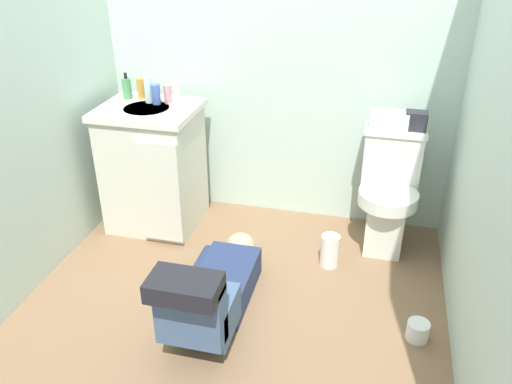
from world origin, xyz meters
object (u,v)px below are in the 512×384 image
toilet (388,192)px  soap_dispenser (127,88)px  person_plumber (213,290)px  bottle_blue (156,94)px  faucet (156,92)px  bottle_white (176,93)px  toiletry_bag (416,121)px  bottle_clear (148,90)px  bottle_amber (141,89)px  vanity_cabinet (154,166)px  tissue_box (389,119)px  toilet_paper_roll (418,331)px  bottle_pink (168,94)px  paper_towel_roll (330,251)px

toilet → soap_dispenser: bearing=179.2°
toilet → soap_dispenser: (-1.68, 0.02, 0.52)m
person_plumber → bottle_blue: bottle_blue is taller
faucet → bottle_white: (0.16, -0.07, 0.03)m
toiletry_bag → toilet: bearing=-139.2°
soap_dispenser → bottle_clear: bearing=-13.4°
soap_dispenser → faucet: bearing=6.0°
faucet → bottle_amber: (-0.10, 0.00, 0.02)m
person_plumber → bottle_clear: (-0.69, 0.91, 0.72)m
soap_dispenser → bottle_blue: (0.22, -0.06, -0.01)m
bottle_amber → toilet: bearing=-1.6°
bottle_white → soap_dispenser: bearing=172.4°
toilet → person_plumber: bearing=-131.8°
vanity_cabinet → tissue_box: bearing=7.6°
toilet → bottle_white: bearing=-179.0°
vanity_cabinet → bottle_blue: size_ratio=6.66×
toilet → toilet_paper_roll: 0.91m
faucet → bottle_amber: size_ratio=0.77×
bottle_white → toilet_paper_roll: (1.53, -0.81, -0.85)m
faucet → bottle_pink: size_ratio=0.87×
bottle_blue → bottle_white: bearing=3.5°
person_plumber → vanity_cabinet: bearing=128.7°
faucet → bottle_clear: size_ratio=0.63×
tissue_box → paper_towel_roll: tissue_box is taller
faucet → bottle_pink: bearing=-25.0°
toilet → bottle_clear: 1.61m
soap_dispenser → bottle_amber: soap_dispenser is taller
vanity_cabinet → bottle_blue: bearing=67.0°
vanity_cabinet → bottle_blue: bottle_blue is taller
person_plumber → toiletry_bag: bearing=47.4°
toiletry_bag → paper_towel_roll: size_ratio=0.62×
tissue_box → bottle_clear: (-1.47, -0.11, 0.10)m
person_plumber → soap_dispenser: soap_dispenser is taller
toiletry_bag → bottle_clear: bearing=-176.3°
bottle_blue → bottle_clear: bearing=164.1°
person_plumber → bottle_clear: bearing=127.1°
faucet → toilet: bearing=-1.7°
bottle_pink → vanity_cabinet: bearing=-132.7°
bottle_amber → bottle_white: bearing=-14.3°
toiletry_bag → toilet_paper_roll: (0.09, -0.92, -0.76)m
toiletry_bag → bottle_amber: 1.70m
faucet → bottle_pink: (0.10, -0.05, 0.01)m
faucet → toilet_paper_roll: faucet is taller
faucet → soap_dispenser: bearing=-174.0°
toiletry_bag → faucet: bearing=-178.4°
tissue_box → bottle_blue: (-1.41, -0.12, 0.08)m
toiletry_bag → person_plumber: bearing=-132.6°
bottle_white → paper_towel_roll: bearing=-16.1°
vanity_cabinet → soap_dispenser: 0.52m
toiletry_bag → bottle_amber: bottle_amber is taller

